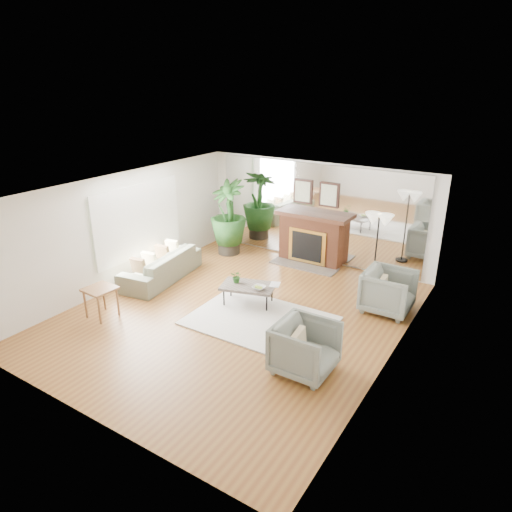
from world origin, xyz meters
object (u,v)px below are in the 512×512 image
Objects in this scene: floor_lamp at (378,226)px; armchair_back at (388,291)px; coffee_table at (248,287)px; armchair_front at (305,348)px; fireplace at (311,237)px; sofa at (161,266)px; potted_ficus at (228,215)px; side_table at (100,293)px.

armchair_back is at bearing -48.91° from floor_lamp.
armchair_front reaches higher than coffee_table.
fireplace is 0.93× the size of sofa.
fireplace is 2.22m from potted_ficus.
sofa is 2.34m from potted_ficus.
potted_ficus is at bearing 48.29° from armchair_front.
side_table is 4.19m from potted_ficus.
coffee_table is 2.40m from sofa.
floor_lamp reaches higher than sofa.
fireplace is 2.22× the size of armchair_front.
armchair_front is 3.45m from floor_lamp.
potted_ficus reaches higher than armchair_front.
floor_lamp reaches higher than side_table.
fireplace is at bearing 88.91° from coffee_table.
coffee_table is 3.08m from potted_ficus.
fireplace is 3.35× the size of side_table.
floor_lamp is at bearing 104.24° from sofa.
sofa is (-2.45, -2.77, -0.34)m from fireplace.
sofa is at bearing -157.58° from floor_lamp.
floor_lamp is (2.00, 1.82, 1.14)m from coffee_table.
floor_lamp reaches higher than coffee_table.
coffee_table is 2.88m from side_table.
armchair_front is (4.42, -1.45, 0.10)m from sofa.
coffee_table is at bearing 42.62° from side_table.
sofa is 4.91m from floor_lamp.
fireplace is at bearing 65.27° from side_table.
floor_lamp reaches higher than armchair_back.
armchair_back is 0.53× the size of floor_lamp.
armchair_front is (1.97, -4.22, -0.24)m from fireplace.
armchair_front reaches higher than sofa.
coffee_table is 2.79m from armchair_back.
armchair_front is at bearing -41.89° from potted_ficus.
fireplace is at bearing 14.97° from potted_ficus.
fireplace is at bearing 58.00° from armchair_back.
side_table is (-2.17, -4.72, -0.15)m from fireplace.
armchair_front is (-0.48, -2.69, -0.01)m from armchair_back.
armchair_back reaches higher than coffee_table.
fireplace reaches higher than side_table.
fireplace reaches higher than floor_lamp.
armchair_front is 4.17m from side_table.
potted_ficus reaches higher than sofa.
sofa is 5.05m from armchair_back.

